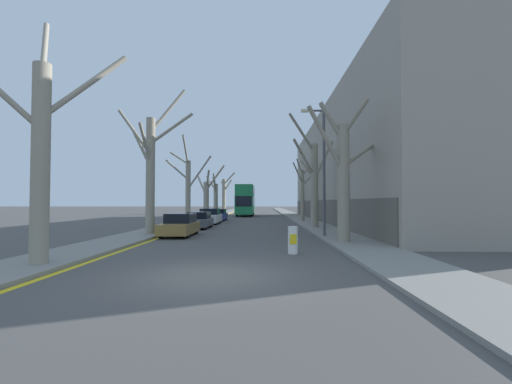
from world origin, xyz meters
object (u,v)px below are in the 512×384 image
(street_tree_left_5, at_px, (224,194))
(parked_car_3, at_px, (218,215))
(parked_car_2, at_px, (210,217))
(lamp_post, at_px, (322,165))
(street_tree_right_1, at_px, (313,179))
(street_tree_right_0, at_px, (343,173))
(street_tree_left_3, at_px, (207,196))
(street_tree_left_2, at_px, (188,187))
(parked_car_0, at_px, (180,225))
(street_tree_left_4, at_px, (215,197))
(street_tree_left_1, at_px, (151,167))
(double_decker_bus, at_px, (246,199))
(traffic_bollard, at_px, (293,240))
(parked_car_1, at_px, (199,220))
(street_tree_left_0, at_px, (43,150))

(street_tree_left_5, xyz_separation_m, parked_car_3, (1.99, -23.42, -2.83))
(parked_car_2, xyz_separation_m, lamp_post, (8.51, -12.41, 3.55))
(street_tree_right_1, bearing_deg, street_tree_right_0, -89.71)
(street_tree_left_3, distance_m, street_tree_right_0, 26.87)
(street_tree_left_2, xyz_separation_m, parked_car_0, (1.96, -10.91, -2.84))
(street_tree_left_4, relative_size, parked_car_2, 1.41)
(street_tree_left_1, height_order, double_decker_bus, street_tree_left_1)
(traffic_bollard, bearing_deg, parked_car_1, 115.55)
(street_tree_left_1, height_order, street_tree_right_1, street_tree_left_1)
(parked_car_2, xyz_separation_m, parked_car_3, (-0.00, 5.72, -0.07))
(street_tree_left_2, xyz_separation_m, double_decker_bus, (4.36, 19.85, -0.94))
(street_tree_left_5, relative_size, traffic_bollard, 6.83)
(street_tree_left_1, distance_m, parked_car_1, 7.11)
(street_tree_left_3, bearing_deg, parked_car_2, -78.69)
(parked_car_3, distance_m, lamp_post, 20.35)
(traffic_bollard, bearing_deg, street_tree_left_1, 138.24)
(parked_car_3, relative_size, lamp_post, 0.58)
(traffic_bollard, bearing_deg, street_tree_left_5, 99.79)
(street_tree_left_2, height_order, parked_car_1, street_tree_left_2)
(parked_car_1, distance_m, lamp_post, 11.51)
(street_tree_left_5, relative_size, parked_car_0, 1.78)
(street_tree_left_4, relative_size, parked_car_3, 1.43)
(street_tree_left_5, bearing_deg, traffic_bollard, -80.21)
(parked_car_3, bearing_deg, double_decker_bus, 79.89)
(street_tree_right_0, bearing_deg, street_tree_right_1, 90.29)
(street_tree_left_0, relative_size, street_tree_left_5, 1.20)
(street_tree_left_0, relative_size, street_tree_left_2, 1.11)
(street_tree_left_2, distance_m, double_decker_bus, 20.34)
(street_tree_left_5, relative_size, parked_car_1, 1.76)
(street_tree_right_0, distance_m, traffic_bollard, 5.33)
(parked_car_0, bearing_deg, double_decker_bus, 85.55)
(street_tree_left_1, xyz_separation_m, street_tree_right_0, (10.95, -3.86, -0.73))
(traffic_bollard, bearing_deg, parked_car_0, 131.65)
(street_tree_left_2, height_order, lamp_post, street_tree_left_2)
(street_tree_left_1, xyz_separation_m, double_decker_bus, (4.29, 30.51, -1.71))
(street_tree_right_0, bearing_deg, lamp_post, 100.86)
(street_tree_right_0, height_order, parked_car_3, street_tree_right_0)
(street_tree_left_1, bearing_deg, street_tree_right_1, 28.41)
(street_tree_left_0, xyz_separation_m, parked_car_1, (2.00, 16.00, -3.11))
(parked_car_0, distance_m, traffic_bollard, 9.41)
(street_tree_left_1, distance_m, double_decker_bus, 30.86)
(parked_car_0, distance_m, parked_car_2, 11.61)
(parked_car_1, bearing_deg, street_tree_left_2, 112.02)
(street_tree_left_0, relative_size, traffic_bollard, 8.19)
(parked_car_0, bearing_deg, street_tree_right_1, 34.32)
(parked_car_0, bearing_deg, parked_car_3, 90.00)
(street_tree_left_2, bearing_deg, street_tree_left_1, -89.65)
(street_tree_right_0, bearing_deg, double_decker_bus, 100.96)
(lamp_post, distance_m, traffic_bollard, 7.59)
(street_tree_right_1, bearing_deg, street_tree_left_1, -151.59)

